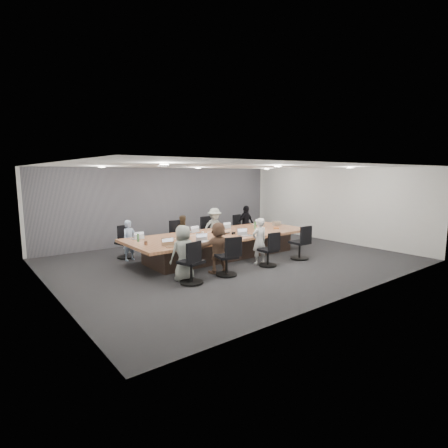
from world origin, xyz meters
TOP-DOWN VIEW (x-y plane):
  - floor at (0.00, 0.00)m, footprint 10.00×8.00m
  - ceiling at (0.00, 0.00)m, footprint 10.00×8.00m
  - wall_back at (0.00, 4.00)m, footprint 10.00×0.00m
  - wall_front at (0.00, -4.00)m, footprint 10.00×0.00m
  - wall_left at (-5.00, 0.00)m, footprint 0.00×8.00m
  - wall_right at (5.00, 0.00)m, footprint 0.00×8.00m
  - curtain at (0.00, 3.92)m, footprint 9.80×0.04m
  - conference_table at (0.00, 0.50)m, footprint 6.00×2.20m
  - chair_0 at (-2.46, 2.20)m, footprint 0.66×0.66m
  - chair_1 at (-0.57, 2.20)m, footprint 0.54×0.54m
  - chair_2 at (0.70, 2.20)m, footprint 0.63×0.63m
  - chair_3 at (2.17, 2.20)m, footprint 0.62×0.62m
  - chair_4 at (-2.23, -1.20)m, footprint 0.73×0.73m
  - chair_5 at (-1.16, -1.20)m, footprint 0.68×0.68m
  - chair_6 at (0.32, -1.20)m, footprint 0.55×0.55m
  - chair_7 at (1.67, -1.20)m, footprint 0.60×0.60m
  - person_0 at (-2.46, 1.85)m, footprint 0.50×0.39m
  - laptop_0 at (-2.46, 1.30)m, footprint 0.30×0.21m
  - person_1 at (-0.57, 1.85)m, footprint 0.65×0.54m
  - laptop_1 at (-0.57, 1.30)m, footprint 0.35×0.26m
  - person_2 at (0.70, 1.85)m, footprint 0.99×0.70m
  - laptop_2 at (0.70, 1.30)m, footprint 0.30×0.23m
  - person_3 at (2.17, 1.85)m, footprint 0.85×0.43m
  - laptop_3 at (2.17, 1.30)m, footprint 0.30×0.21m
  - person_4 at (-2.23, -0.85)m, footprint 0.67×0.45m
  - laptop_4 at (-2.23, -0.30)m, footprint 0.37×0.29m
  - person_5 at (-1.16, -0.85)m, footprint 1.30×0.64m
  - laptop_5 at (-1.16, -0.30)m, footprint 0.38×0.30m
  - person_6 at (0.32, -0.85)m, footprint 0.51×0.36m
  - laptop_6 at (0.32, -0.30)m, footprint 0.38×0.29m
  - bottle_green_left at (-2.62, 0.86)m, footprint 0.07×0.07m
  - bottle_green_right at (1.37, 0.47)m, footprint 0.10×0.10m
  - bottle_clear at (-1.51, 0.60)m, footprint 0.08×0.08m
  - cup_white_far at (-0.60, 0.69)m, footprint 0.09×0.09m
  - cup_white_near at (1.95, 0.91)m, footprint 0.10×0.10m
  - mug_brown at (-2.65, 0.33)m, footprint 0.11×0.11m
  - mic_left at (-0.38, 0.20)m, footprint 0.16×0.11m
  - mic_right at (0.14, 0.42)m, footprint 0.15×0.10m
  - stapler at (0.20, 0.17)m, footprint 0.18×0.11m
  - canvas_bag at (2.60, 0.65)m, footprint 0.28×0.18m
  - snack_packet at (2.07, 0.15)m, footprint 0.22×0.22m

SIDE VIEW (x-z plane):
  - floor at x=0.00m, z-range 0.00..0.00m
  - chair_6 at x=0.32m, z-range 0.00..0.78m
  - chair_0 at x=-2.46m, z-range 0.00..0.80m
  - chair_3 at x=2.17m, z-range 0.00..0.80m
  - chair_1 at x=-0.57m, z-range 0.00..0.80m
  - conference_table at x=0.00m, z-range 0.03..0.77m
  - chair_5 at x=-1.16m, z-range 0.00..0.84m
  - chair_7 at x=1.67m, z-range 0.00..0.87m
  - chair_2 at x=0.70m, z-range 0.00..0.87m
  - chair_4 at x=-2.23m, z-range 0.00..0.88m
  - person_0 at x=-2.46m, z-range 0.00..1.22m
  - person_1 at x=-0.57m, z-range 0.00..1.22m
  - person_6 at x=0.32m, z-range 0.00..1.33m
  - person_5 at x=-1.16m, z-range 0.00..1.35m
  - person_4 at x=-2.23m, z-range 0.00..1.36m
  - person_2 at x=0.70m, z-range 0.00..1.39m
  - person_3 at x=2.17m, z-range 0.00..1.40m
  - laptop_0 at x=-2.46m, z-range 0.74..0.76m
  - laptop_1 at x=-0.57m, z-range 0.74..0.76m
  - laptop_2 at x=0.70m, z-range 0.74..0.76m
  - laptop_3 at x=2.17m, z-range 0.74..0.76m
  - laptop_4 at x=-2.23m, z-range 0.74..0.76m
  - laptop_5 at x=-1.16m, z-range 0.74..0.76m
  - laptop_6 at x=0.32m, z-range 0.74..0.76m
  - mic_right at x=0.14m, z-range 0.74..0.77m
  - mic_left at x=-0.38m, z-range 0.74..0.77m
  - snack_packet at x=2.07m, z-range 0.74..0.78m
  - stapler at x=0.20m, z-range 0.74..0.81m
  - cup_white_far at x=-0.60m, z-range 0.74..0.84m
  - mug_brown at x=-2.65m, z-range 0.74..0.84m
  - cup_white_near at x=1.95m, z-range 0.74..0.84m
  - canvas_bag at x=2.60m, z-range 0.74..0.89m
  - bottle_clear at x=-1.51m, z-range 0.74..0.94m
  - bottle_green_left at x=-2.62m, z-range 0.74..0.97m
  - bottle_green_right at x=1.37m, z-range 0.74..1.00m
  - wall_back at x=0.00m, z-range 0.00..2.80m
  - wall_front at x=0.00m, z-range 0.00..2.80m
  - wall_left at x=-5.00m, z-range 0.00..2.80m
  - wall_right at x=5.00m, z-range 0.00..2.80m
  - curtain at x=0.00m, z-range 0.00..2.80m
  - ceiling at x=0.00m, z-range 2.80..2.80m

